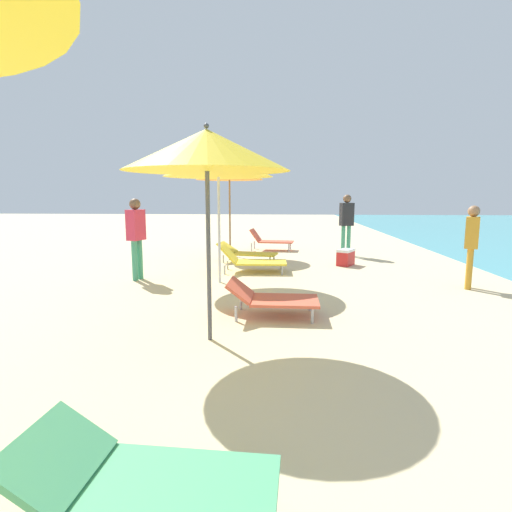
% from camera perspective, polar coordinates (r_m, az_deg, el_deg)
% --- Properties ---
extents(lounger_second_shoreside, '(1.28, 0.63, 0.55)m').
position_cam_1_polar(lounger_second_shoreside, '(2.28, -15.69, -28.55)').
color(lounger_second_shoreside, '#4CA572').
rests_on(lounger_second_shoreside, ground).
extents(umbrella_third, '(1.86, 1.86, 2.47)m').
position_cam_1_polar(umbrella_third, '(4.60, -7.03, 14.69)').
color(umbrella_third, '#4C4C51').
rests_on(umbrella_third, ground).
extents(lounger_third_shoreside, '(1.28, 0.70, 0.51)m').
position_cam_1_polar(lounger_third_shoreside, '(5.66, 2.21, -5.95)').
color(lounger_third_shoreside, '#D8593F').
rests_on(lounger_third_shoreside, ground).
extents(umbrella_fourth, '(2.08, 2.08, 2.55)m').
position_cam_1_polar(umbrella_fourth, '(7.78, -5.40, 12.76)').
color(umbrella_fourth, silver).
rests_on(umbrella_fourth, ground).
extents(lounger_fourth_shoreside, '(1.47, 0.74, 0.60)m').
position_cam_1_polar(lounger_fourth_shoreside, '(8.94, -0.61, -0.57)').
color(lounger_fourth_shoreside, yellow).
rests_on(lounger_fourth_shoreside, ground).
extents(umbrella_farthest, '(1.89, 1.89, 2.66)m').
position_cam_1_polar(umbrella_farthest, '(11.37, -3.81, 11.94)').
color(umbrella_farthest, olive).
rests_on(umbrella_farthest, ground).
extents(lounger_farthest_shoreside, '(1.39, 0.74, 0.67)m').
position_cam_1_polar(lounger_farthest_shoreside, '(12.56, 2.00, 2.29)').
color(lounger_farthest_shoreside, '#D8593F').
rests_on(lounger_farthest_shoreside, ground).
extents(lounger_farthest_inland, '(1.58, 0.84, 0.50)m').
position_cam_1_polar(lounger_farthest_inland, '(10.26, -1.34, 0.53)').
color(lounger_farthest_inland, yellow).
rests_on(lounger_farthest_inland, ground).
extents(person_walking_near, '(0.41, 0.31, 1.73)m').
position_cam_1_polar(person_walking_near, '(11.63, 12.77, 5.22)').
color(person_walking_near, '#3F9972').
rests_on(person_walking_near, ground).
extents(person_walking_mid, '(0.35, 0.42, 1.52)m').
position_cam_1_polar(person_walking_mid, '(8.22, 28.36, 2.11)').
color(person_walking_mid, orange).
rests_on(person_walking_mid, ground).
extents(person_walking_far, '(0.31, 0.41, 1.64)m').
position_cam_1_polar(person_walking_far, '(8.36, -16.72, 3.43)').
color(person_walking_far, '#3F9972').
rests_on(person_walking_far, ground).
extents(cooler_box, '(0.51, 0.59, 0.40)m').
position_cam_1_polar(cooler_box, '(10.04, 12.65, -0.17)').
color(cooler_box, red).
rests_on(cooler_box, ground).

